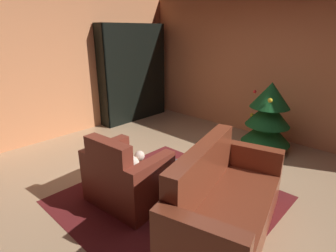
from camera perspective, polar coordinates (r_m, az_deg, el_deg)
The scene contains 11 objects.
ground_plane at distance 3.82m, azimuth 2.70°, elevation -12.62°, with size 7.17×7.17×0.00m, color tan.
wall_back at distance 5.57m, azimuth 21.36°, elevation 11.40°, with size 6.09×0.06×2.73m, color #D68452.
wall_left at distance 5.70m, azimuth -21.26°, elevation 11.57°, with size 0.06×5.37×2.73m, color #D68452.
area_rug at distance 3.56m, azimuth 0.23°, elevation -15.23°, with size 2.38×2.35×0.01m, color maroon.
bookshelf_unit at distance 6.45m, azimuth -6.49°, elevation 11.07°, with size 0.33×1.72×2.17m.
armchair_red at distance 3.40m, azimuth -8.86°, elevation -10.93°, with size 0.99×0.78×0.90m.
couch_red at distance 2.99m, azimuth 11.56°, elevation -16.02°, with size 1.18×1.88×0.94m.
coffee_table at distance 3.32m, azimuth 2.94°, elevation -10.17°, with size 0.69×0.69×0.43m.
book_stack_on_table at distance 3.28m, azimuth 4.15°, elevation -9.08°, with size 0.21×0.17×0.08m.
bottle_on_table at distance 3.34m, azimuth 0.02°, elevation -7.42°, with size 0.06×0.06×0.24m.
decorated_tree at distance 4.97m, azimuth 20.39°, elevation 1.96°, with size 0.84×0.84×1.22m.
Camera 1 is at (2.08, -2.47, 2.04)m, focal length 28.88 mm.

